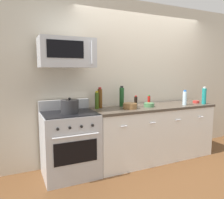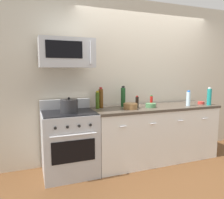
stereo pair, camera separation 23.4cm
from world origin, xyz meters
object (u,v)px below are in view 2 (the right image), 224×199
bottle_olive_oil (97,100)px  bottle_sparkling_teal (209,97)px  bowl_red_small (201,103)px  bottle_wine_green (123,97)px  bottle_hot_sauce_red (151,101)px  bottle_water_clear (188,99)px  stockpot (69,106)px  microwave (67,53)px  bottle_soy_sauce_dark (137,102)px  range_oven (69,143)px  bottle_wine_amber (101,98)px  bowl_wooden_salad (130,106)px  bowl_green_glaze (151,105)px

bottle_olive_oil → bottle_sparkling_teal: bearing=-10.5°
bowl_red_small → bottle_wine_green: bearing=170.6°
bottle_hot_sauce_red → bottle_water_clear: bottle_water_clear is taller
bottle_water_clear → stockpot: 1.98m
bottle_olive_oil → bottle_water_clear: 1.53m
bottle_olive_oil → stockpot: bottle_olive_oil is taller
bottle_hot_sauce_red → stockpot: 1.45m
bottle_water_clear → bowl_red_small: bottle_water_clear is taller
microwave → bowl_red_small: 2.48m
bottle_soy_sauce_dark → bottle_hot_sauce_red: 0.35m
range_oven → bottle_sparkling_teal: (2.37, -0.21, 0.60)m
bottle_wine_amber → stockpot: size_ratio=1.33×
bottle_sparkling_teal → stockpot: size_ratio=1.26×
range_oven → microwave: size_ratio=1.44×
bottle_olive_oil → bowl_wooden_salad: size_ratio=1.28×
stockpot → bottle_hot_sauce_red: bearing=7.3°
range_oven → bowl_wooden_salad: 1.06m
bottle_olive_oil → bowl_wooden_salad: bearing=-25.5°
bowl_red_small → bottle_wine_amber: bearing=171.9°
bottle_olive_oil → bowl_green_glaze: 0.87m
bottle_olive_oil → bowl_red_small: (1.86, -0.20, -0.11)m
bottle_wine_amber → bowl_wooden_salad: bottle_wine_amber is taller
bowl_wooden_salad → range_oven: bearing=175.2°
bottle_soy_sauce_dark → bottle_olive_oil: (-0.63, 0.13, 0.04)m
bottle_soy_sauce_dark → bowl_wooden_salad: bottle_soy_sauce_dark is taller
bottle_hot_sauce_red → bottle_sparkling_teal: bottle_sparkling_teal is taller
bottle_water_clear → bowl_wooden_salad: bearing=175.9°
bottle_soy_sauce_dark → bottle_wine_green: (-0.18, 0.16, 0.07)m
bottle_soy_sauce_dark → bottle_olive_oil: size_ratio=0.68×
bottle_olive_oil → bowl_green_glaze: (0.84, -0.19, -0.10)m
bowl_red_small → bottle_water_clear: bearing=-165.7°
bottle_wine_green → bottle_wine_amber: size_ratio=1.04×
bottle_hot_sauce_red → bowl_red_small: size_ratio=1.48×
bottle_wine_green → bowl_green_glaze: size_ratio=2.02×
bottle_wine_green → bottle_hot_sauce_red: 0.52m
bottle_hot_sauce_red → stockpot: bearing=-172.7°
range_oven → bottle_hot_sauce_red: (1.44, 0.13, 0.53)m
bowl_wooden_salad → bowl_red_small: 1.40m
bottle_wine_amber → bottle_hot_sauce_red: size_ratio=1.93×
bottle_wine_green → bottle_sparkling_teal: size_ratio=1.10×
bottle_wine_green → bowl_green_glaze: (0.39, -0.23, -0.13)m
bottle_wine_amber → bottle_sparkling_teal: size_ratio=1.06×
bottle_wine_amber → bottle_water_clear: bottle_wine_amber is taller
range_oven → bottle_soy_sauce_dark: (1.10, 0.02, 0.54)m
microwave → bottle_soy_sauce_dark: 1.33m
bottle_water_clear → bottle_wine_green: bearing=162.7°
bottle_olive_oil → bottle_sparkling_teal: 1.93m
bottle_water_clear → bottle_soy_sauce_dark: bearing=169.1°
bottle_olive_oil → bottle_sparkling_teal: size_ratio=0.90×
bottle_hot_sauce_red → bowl_wooden_salad: bearing=-157.2°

